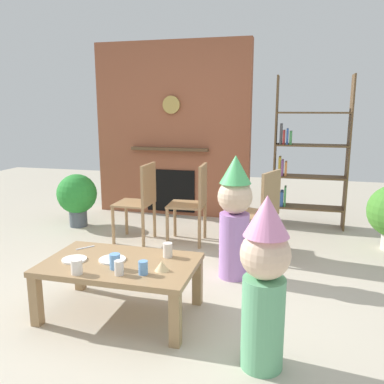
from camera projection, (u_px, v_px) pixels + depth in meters
The scene contains 19 objects.
ground_plane at pixel (162, 298), 3.23m from camera, with size 12.00×12.00×0.00m, color #BCB29E.
brick_fireplace_feature at pixel (172, 131), 5.62m from camera, with size 2.20×0.28×2.40m.
bookshelf at pixel (305, 159), 5.05m from camera, with size 0.90×0.28×1.90m.
coffee_table at pixel (120, 269), 2.92m from camera, with size 1.11×0.68×0.41m.
paper_cup_near_left at pixel (143, 268), 2.68m from camera, with size 0.06×0.06×0.09m, color #669EE0.
paper_cup_near_right at pixel (168, 250), 3.00m from camera, with size 0.07×0.07×0.11m, color silver.
paper_cup_center at pixel (115, 261), 2.77m from camera, with size 0.07×0.07×0.11m, color #669EE0.
paper_cup_far_left at pixel (119, 268), 2.67m from camera, with size 0.06×0.06×0.10m, color silver.
paper_cup_far_right at pixel (77, 267), 2.69m from camera, with size 0.08×0.08×0.10m, color silver.
paper_plate_front at pixel (74, 259), 2.94m from camera, with size 0.18×0.18×0.01m, color white.
paper_plate_rear at pixel (112, 259), 2.94m from camera, with size 0.20×0.20×0.01m, color white.
birthday_cake_slice at pixel (162, 266), 2.75m from camera, with size 0.10×0.10×0.07m, color #EAC68C.
table_fork at pixel (85, 248), 3.20m from camera, with size 0.15×0.02×0.01m, color silver.
child_with_cone_hat at pixel (264, 279), 2.27m from camera, with size 0.29×0.29×1.04m.
child_in_pink at pixel (235, 214), 3.53m from camera, with size 0.31×0.31×1.11m.
dining_chair_left at pixel (141, 198), 4.53m from camera, with size 0.40×0.40×0.90m.
dining_chair_middle at pixel (195, 199), 4.46m from camera, with size 0.42×0.42×0.90m.
dining_chair_right at pixel (262, 209), 4.04m from camera, with size 0.51×0.51×0.90m.
potted_plant_short at pixel (77, 196), 5.13m from camera, with size 0.51×0.51×0.68m.
Camera 1 is at (0.99, -2.83, 1.51)m, focal length 37.43 mm.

